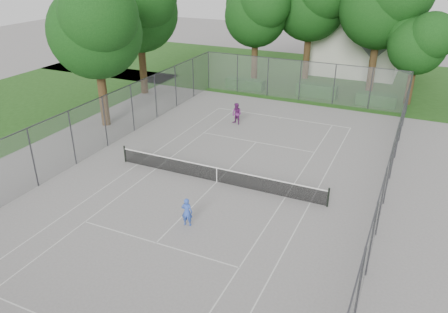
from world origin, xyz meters
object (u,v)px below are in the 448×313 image
at_px(girl_player, 187,212).
at_px(tennis_net, 217,174).
at_px(house, 359,32).
at_px(woman_player, 237,114).

bearing_deg(girl_player, tennis_net, -95.01).
bearing_deg(house, girl_player, -93.74).
relative_size(tennis_net, woman_player, 7.78).
relative_size(house, woman_player, 6.57).
distance_m(tennis_net, house, 29.44).
bearing_deg(tennis_net, girl_player, -82.61).
xyz_separation_m(girl_player, woman_player, (-3.25, 13.62, 0.09)).
distance_m(tennis_net, woman_player, 9.48).
distance_m(house, woman_player, 20.99).
height_order(tennis_net, house, house).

